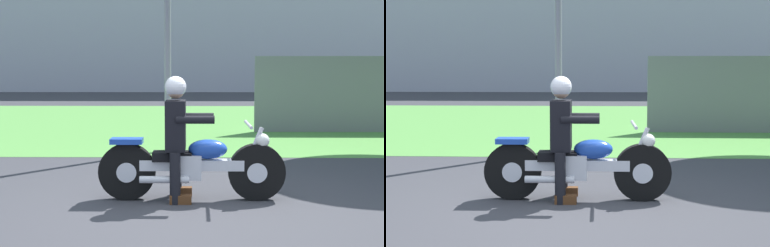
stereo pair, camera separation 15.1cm
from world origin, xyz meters
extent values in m
plane|color=#38383D|center=(0.00, 0.00, 0.00)|extent=(120.00, 120.00, 0.00)
cube|color=#549342|center=(0.00, 9.28, 0.00)|extent=(60.00, 12.00, 0.01)
cylinder|color=black|center=(0.73, 0.60, 0.32)|extent=(0.64, 0.12, 0.64)
cylinder|color=silver|center=(0.73, 0.60, 0.32)|extent=(0.23, 0.14, 0.23)
cylinder|color=black|center=(-0.73, 0.60, 0.32)|extent=(0.64, 0.12, 0.64)
cylinder|color=silver|center=(-0.73, 0.60, 0.32)|extent=(0.23, 0.14, 0.23)
cube|color=silver|center=(0.00, 0.60, 0.40)|extent=(1.17, 0.14, 0.12)
cube|color=silver|center=(-0.05, 0.60, 0.38)|extent=(0.32, 0.24, 0.28)
ellipsoid|color=#1E47B2|center=(0.18, 0.60, 0.58)|extent=(0.44, 0.24, 0.22)
cube|color=black|center=(-0.22, 0.60, 0.50)|extent=(0.44, 0.24, 0.10)
cube|color=#1E47B2|center=(-0.73, 0.60, 0.67)|extent=(0.36, 0.20, 0.06)
cylinder|color=silver|center=(0.68, 0.60, 0.57)|extent=(0.25, 0.05, 0.53)
cylinder|color=silver|center=(0.63, 0.60, 0.86)|extent=(0.04, 0.66, 0.04)
sphere|color=white|center=(0.79, 0.60, 0.68)|extent=(0.16, 0.16, 0.16)
cylinder|color=silver|center=(-0.30, 0.46, 0.26)|extent=(0.55, 0.08, 0.08)
cylinder|color=black|center=(-0.18, 0.78, 0.29)|extent=(0.12, 0.12, 0.57)
cube|color=#593319|center=(-0.12, 0.78, 0.05)|extent=(0.24, 0.10, 0.10)
cylinder|color=black|center=(-0.18, 0.42, 0.29)|extent=(0.12, 0.12, 0.57)
cube|color=#593319|center=(-0.12, 0.42, 0.05)|extent=(0.24, 0.10, 0.10)
cube|color=black|center=(-0.18, 0.60, 0.85)|extent=(0.22, 0.38, 0.56)
cylinder|color=black|center=(0.04, 0.77, 0.93)|extent=(0.42, 0.09, 0.09)
cylinder|color=black|center=(0.04, 0.43, 0.93)|extent=(0.42, 0.09, 0.09)
sphere|color=#D8A884|center=(-0.18, 0.60, 1.25)|extent=(0.20, 0.20, 0.20)
sphere|color=silver|center=(-0.18, 0.60, 1.28)|extent=(0.24, 0.24, 0.24)
camera|label=1|loc=(0.08, -4.82, 1.46)|focal=45.61mm
camera|label=2|loc=(0.23, -4.82, 1.46)|focal=45.61mm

